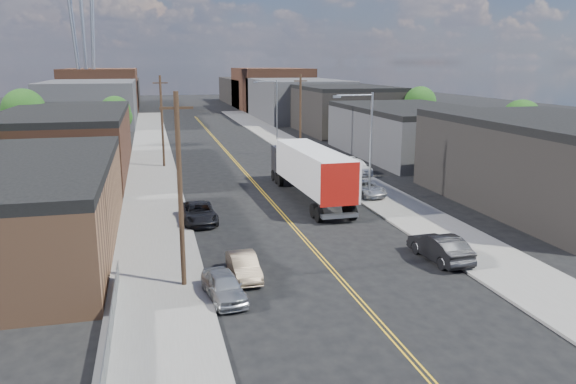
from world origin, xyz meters
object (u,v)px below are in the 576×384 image
car_left_a (224,286)px  car_left_c (199,213)px  car_right_lot_c (304,153)px  car_left_b (244,266)px  car_right_oncoming (440,247)px  semi_truck (308,169)px  car_right_lot_a (365,188)px  car_right_lot_b (356,167)px

car_left_a → car_left_c: size_ratio=0.79×
car_right_lot_c → car_left_b: bearing=-91.2°
car_left_b → car_left_c: size_ratio=0.78×
car_left_c → car_right_oncoming: bearing=-43.7°
semi_truck → car_left_a: (-9.77, -19.55, -1.84)m
car_right_lot_a → car_right_lot_c: 19.92m
semi_truck → car_right_lot_c: bearing=73.9°
car_right_lot_b → car_left_a: bearing=-125.8°
car_left_a → car_left_c: (0.00, 14.01, 0.02)m
car_left_b → car_right_lot_c: car_right_lot_c is taller
car_left_a → car_right_lot_a: 23.59m
semi_truck → car_right_oncoming: semi_truck is taller
car_left_b → car_right_lot_b: size_ratio=0.82×
car_left_b → car_right_lot_a: bearing=49.1°
car_left_c → car_right_oncoming: (13.00, -11.46, 0.09)m
car_left_b → car_right_lot_a: (13.20, 15.94, 0.14)m
car_right_lot_a → car_right_lot_b: car_right_lot_b is taller
car_left_c → car_right_oncoming: 17.33m
semi_truck → car_right_oncoming: (3.23, -17.00, -1.73)m
car_left_c → car_right_lot_b: bearing=36.6°
semi_truck → car_left_b: (-8.37, -16.97, -1.88)m
semi_truck → car_right_lot_b: bearing=46.4°
car_left_b → car_right_oncoming: bearing=-1.5°
car_left_c → car_right_lot_a: bearing=14.9°
car_right_lot_a → car_right_lot_b: (2.80, 9.53, 0.06)m
car_left_c → car_right_lot_a: size_ratio=1.11×
car_left_c → car_right_lot_c: (14.60, 24.44, 0.11)m
car_left_b → car_right_lot_a: car_right_lot_a is taller
car_right_lot_b → semi_truck: bearing=-135.9°
semi_truck → car_right_lot_a: size_ratio=3.68×
car_left_c → car_right_lot_c: bearing=56.8°
car_left_a → car_right_lot_b: bearing=50.4°
semi_truck → car_left_b: semi_truck is taller
car_right_lot_a → car_left_b: bearing=-141.5°
car_left_a → car_left_b: 2.94m
car_left_b → car_right_lot_b: car_right_lot_b is taller
semi_truck → car_right_lot_b: size_ratio=3.49×
car_right_oncoming → car_right_lot_b: 25.89m
car_right_oncoming → car_right_lot_a: car_right_oncoming is taller
car_right_lot_a → semi_truck: bearing=156.2°
car_left_b → car_right_lot_c: 38.22m
car_right_lot_b → car_right_oncoming: bearing=-103.7°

